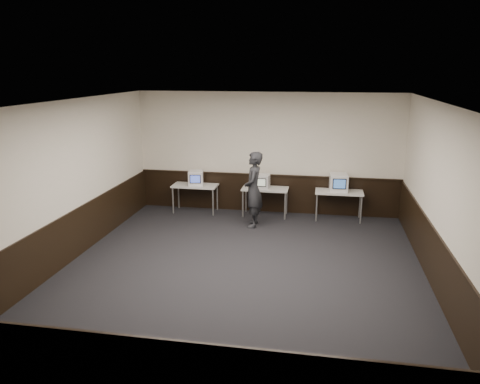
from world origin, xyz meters
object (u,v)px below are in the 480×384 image
desk_left (195,187)px  emac_left (196,178)px  desk_right (339,194)px  emac_right (339,183)px  person (253,190)px  emac_center (262,181)px  desk_center (265,191)px

desk_left → emac_left: emac_left is taller
desk_left → desk_right: bearing=0.0°
desk_left → desk_right: size_ratio=1.00×
desk_right → emac_right: 0.30m
desk_right → emac_right: size_ratio=2.36×
emac_left → desk_right: bearing=-11.1°
emac_left → desk_left: bearing=146.4°
desk_left → person: bearing=-27.6°
emac_left → person: 1.91m
desk_left → emac_center: emac_center is taller
desk_center → emac_left: size_ratio=2.53×
desk_left → desk_center: size_ratio=1.00×
desk_left → desk_center: (1.90, 0.00, 0.00)m
emac_center → desk_right: bearing=3.9°
desk_left → desk_center: 1.90m
desk_center → emac_left: 1.89m
desk_center → emac_left: (-1.87, -0.01, 0.26)m
emac_left → emac_center: size_ratio=1.16×
emac_right → person: person is taller
desk_left → person: 1.96m
desk_center → emac_right: 1.90m
desk_right → emac_center: (-1.98, -0.03, 0.25)m
desk_right → person: size_ratio=0.65×
desk_left → desk_right: 3.80m
emac_left → person: (1.69, -0.89, -0.01)m
desk_center → emac_center: emac_center is taller
emac_left → emac_right: 3.74m
person → desk_right: bearing=110.1°
emac_center → person: (-0.10, -0.87, -0.00)m
desk_right → emac_left: 3.78m
emac_center → emac_left: bearing=-177.8°
desk_right → person: person is taller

